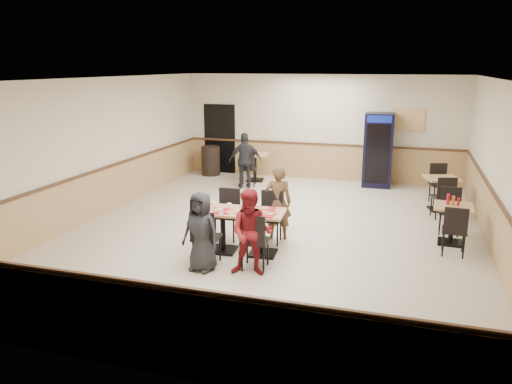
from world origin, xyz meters
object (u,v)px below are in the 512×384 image
(back_table, at_px, (255,163))
(side_table_far, at_px, (441,189))
(pepsi_cooler, at_px, (378,150))
(diner_man_opposite, at_px, (278,203))
(side_table_near, at_px, (452,218))
(main_table, at_px, (243,225))
(diner_woman_right, at_px, (251,233))
(diner_woman_left, at_px, (201,232))
(trash_bin, at_px, (211,161))
(lone_diner, at_px, (245,161))

(back_table, bearing_deg, side_table_far, -18.19)
(side_table_far, xyz_separation_m, pepsi_cooler, (-1.57, 2.02, 0.49))
(pepsi_cooler, bearing_deg, diner_man_opposite, -107.89)
(side_table_near, bearing_deg, main_table, -155.85)
(diner_woman_right, relative_size, diner_man_opposite, 0.98)
(main_table, height_order, pepsi_cooler, pepsi_cooler)
(diner_woman_left, relative_size, diner_man_opposite, 0.92)
(trash_bin, bearing_deg, diner_woman_left, -69.03)
(side_table_far, relative_size, trash_bin, 1.01)
(side_table_far, bearing_deg, lone_diner, 171.53)
(diner_man_opposite, height_order, trash_bin, diner_man_opposite)
(diner_woman_left, distance_m, back_table, 6.52)
(main_table, distance_m, trash_bin, 6.58)
(lone_diner, height_order, side_table_far, lone_diner)
(diner_man_opposite, relative_size, back_table, 1.68)
(diner_man_opposite, bearing_deg, diner_woman_right, 75.40)
(diner_woman_left, relative_size, diner_woman_right, 0.94)
(side_table_far, bearing_deg, side_table_near, -87.89)
(main_table, xyz_separation_m, diner_woman_left, (-0.40, -0.92, 0.14))
(pepsi_cooler, bearing_deg, trash_bin, 179.50)
(diner_woman_right, xyz_separation_m, pepsi_cooler, (1.48, 6.76, 0.30))
(back_table, bearing_deg, side_table_near, -37.76)
(lone_diner, xyz_separation_m, pepsi_cooler, (3.40, 1.28, 0.25))
(main_table, bearing_deg, pepsi_cooler, 67.57)
(diner_woman_left, distance_m, diner_woman_right, 0.83)
(diner_woman_right, relative_size, pepsi_cooler, 0.70)
(diner_woman_right, distance_m, diner_man_opposite, 1.77)
(back_table, bearing_deg, trash_bin, 166.97)
(diner_man_opposite, bearing_deg, side_table_far, -151.90)
(side_table_near, bearing_deg, trash_bin, 147.00)
(diner_man_opposite, height_order, lone_diner, lone_diner)
(main_table, relative_size, back_table, 1.77)
(diner_woman_left, bearing_deg, diner_man_opposite, 75.79)
(main_table, height_order, diner_woman_right, diner_woman_right)
(lone_diner, relative_size, pepsi_cooler, 0.75)
(side_table_far, bearing_deg, diner_woman_right, -122.81)
(main_table, xyz_separation_m, pepsi_cooler, (1.91, 5.90, 0.48))
(diner_woman_right, xyz_separation_m, side_table_near, (3.13, 2.45, -0.21))
(pepsi_cooler, bearing_deg, side_table_far, -53.18)
(back_table, distance_m, pepsi_cooler, 3.45)
(trash_bin, bearing_deg, diner_woman_right, -62.95)
(back_table, bearing_deg, pepsi_cooler, 6.60)
(diner_woman_right, height_order, diner_man_opposite, diner_man_opposite)
(diner_woman_left, distance_m, lone_diner, 5.64)
(main_table, distance_m, diner_man_opposite, 1.02)
(lone_diner, relative_size, side_table_far, 1.70)
(side_table_near, relative_size, pepsi_cooler, 0.37)
(side_table_far, height_order, trash_bin, trash_bin)
(main_table, relative_size, diner_woman_left, 1.15)
(side_table_far, distance_m, back_table, 5.23)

